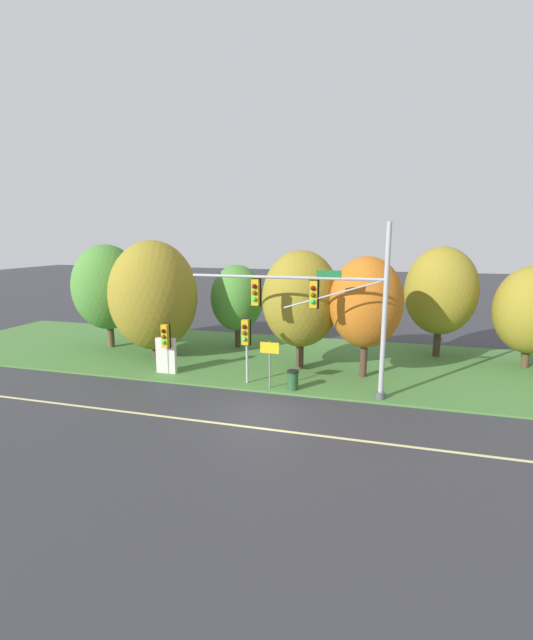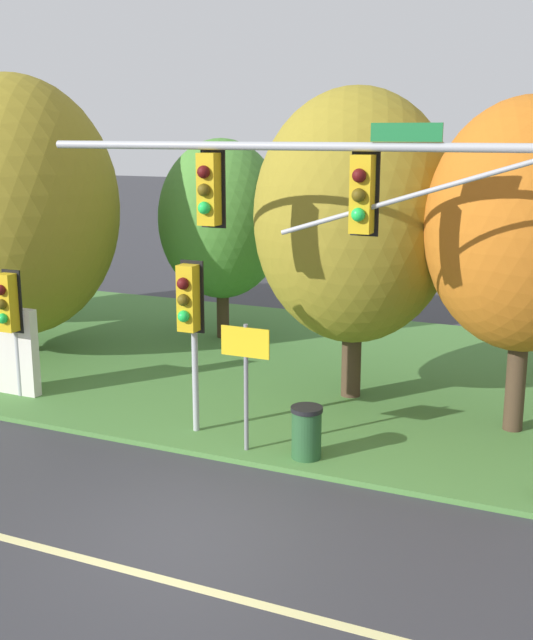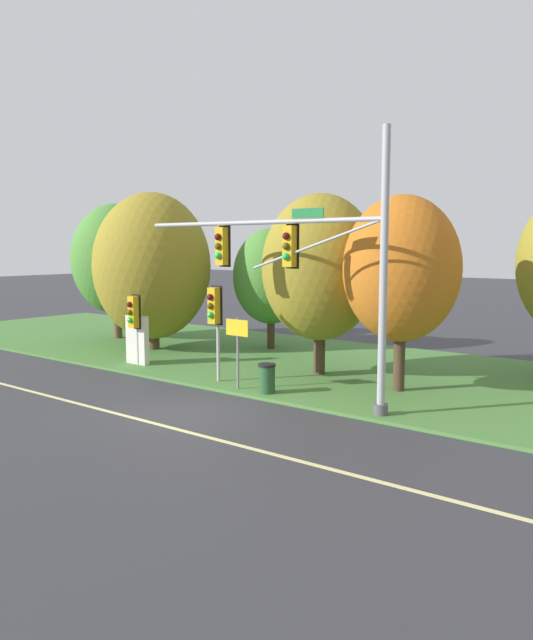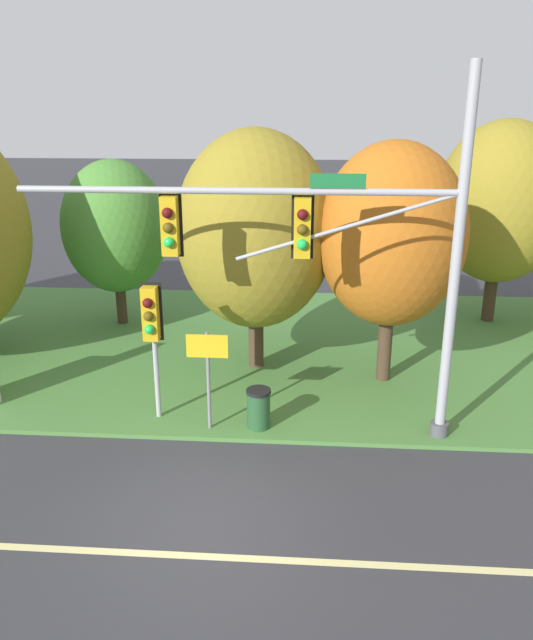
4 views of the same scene
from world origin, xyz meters
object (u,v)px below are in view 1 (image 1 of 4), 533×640
Objects in this scene: tree_nearest_road at (107,287)px; trash_bin at (293,380)px; info_kiosk at (166,356)px; tree_behind_signpost at (237,298)px; traffic_signal_mast at (328,303)px; tree_mid_verge at (301,299)px; pedestrian_signal_near_kerb at (246,336)px; tree_furthest_back at (531,310)px; route_sign_post at (270,356)px; tree_right_far at (441,291)px; pedestrian_signal_further_along at (166,338)px; tree_left_of_mast at (154,296)px; tree_tall_centre at (366,303)px.

tree_nearest_road is 14.50m from trash_bin.
tree_nearest_road is at bearing 147.40° from info_kiosk.
tree_behind_signpost is 5.80× the size of trash_bin.
tree_behind_signpost is 6.87m from info_kiosk.
tree_mid_verge is at bearing 118.17° from traffic_signal_mast.
tree_furthest_back is (14.12, 6.80, 0.82)m from pedestrian_signal_near_kerb.
pedestrian_signal_near_kerb is 1.42× the size of route_sign_post.
pedestrian_signal_near_kerb is at bearing -140.52° from tree_right_far.
route_sign_post is (-2.68, -0.05, -2.68)m from traffic_signal_mast.
tree_left_of_mast is at bearing 127.84° from pedestrian_signal_further_along.
traffic_signal_mast reaches higher than tree_nearest_road.
tree_behind_signpost is (1.67, 6.47, 1.30)m from pedestrian_signal_further_along.
tree_behind_signpost is at bearing 15.39° from tree_nearest_road.
tree_tall_centre is (3.48, -0.65, 0.05)m from tree_mid_verge.
pedestrian_signal_near_kerb is 6.31m from tree_tall_centre.
tree_left_of_mast reaches higher than tree_behind_signpost.
tree_nearest_road reaches higher than tree_right_far.
trash_bin is (-11.72, -6.99, -2.75)m from tree_furthest_back.
tree_furthest_back is 19.91m from info_kiosk.
tree_tall_centre reaches higher than tree_behind_signpost.
tree_nearest_road is 3.52× the size of info_kiosk.
tree_nearest_road is 1.01× the size of tree_right_far.
pedestrian_signal_near_kerb is 4.88m from info_kiosk.
traffic_signal_mast is 1.63× the size of tree_furthest_back.
tree_left_of_mast is at bearing 159.23° from trash_bin.
tree_left_of_mast is 17.08m from tree_right_far.
tree_left_of_mast is (-8.15, 3.64, 2.14)m from route_sign_post.
traffic_signal_mast is 8.77m from pedestrian_signal_further_along.
tree_mid_verge is 1.04× the size of tree_tall_centre.
trash_bin is (-7.19, -8.09, -3.51)m from tree_right_far.
trash_bin is at bearing -84.05° from tree_mid_verge.
tree_left_of_mast is at bearing -179.76° from tree_mid_verge.
traffic_signal_mast is 11.42m from tree_left_of_mast.
pedestrian_signal_near_kerb is 0.53× the size of tree_tall_centre.
tree_left_of_mast is 1.24× the size of tree_furthest_back.
tree_left_of_mast is at bearing 128.46° from info_kiosk.
tree_furthest_back reaches higher than info_kiosk.
trash_bin is (7.03, -0.70, -0.47)m from info_kiosk.
tree_furthest_back reaches higher than tree_behind_signpost.
tree_behind_signpost is at bearing 40.02° from tree_left_of_mast.
tree_mid_verge is (8.89, 0.04, 0.13)m from tree_left_of_mast.
traffic_signal_mast is 1.42× the size of tree_mid_verge.
traffic_signal_mast is at bearing -145.14° from tree_furthest_back.
tree_furthest_back is at bearing 34.86° from traffic_signal_mast.
traffic_signal_mast is 9.91m from tree_right_far.
route_sign_post is at bearing -135.28° from tree_right_far.
traffic_signal_mast is at bearing -18.33° from tree_left_of_mast.
pedestrian_signal_further_along is at bearing -151.48° from tree_right_far.
tree_left_of_mast is at bearing 161.67° from traffic_signal_mast.
route_sign_post is 8.32m from tree_behind_signpost.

